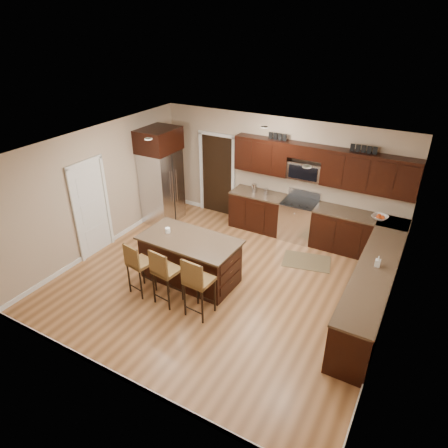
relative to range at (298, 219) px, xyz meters
The scene contains 23 objects.
floor 2.59m from the range, 105.51° to the right, with size 6.00×6.00×0.00m, color #A06B3F.
ceiling 3.38m from the range, 105.51° to the right, with size 6.00×6.00×0.00m, color silver.
wall_back 1.15m from the range, 156.28° to the left, with size 6.00×6.00×0.00m, color tan.
wall_left 4.51m from the range, 146.33° to the right, with size 5.50×5.50×0.00m, color tan.
wall_right 3.49m from the range, 46.57° to the right, with size 5.50×5.50×0.00m, color tan.
base_cabinets 1.58m from the range, 39.46° to the right, with size 4.02×3.96×0.92m.
upper_cabinets 1.42m from the range, 20.23° to the left, with size 4.00×0.33×0.80m.
range is the anchor object (origin of this frame).
microwave 1.16m from the range, 90.00° to the left, with size 0.76×0.31×0.40m, color silver.
doorway 2.41m from the range, behind, with size 0.85×0.03×2.06m, color black.
pantry_door 4.61m from the range, 143.07° to the right, with size 0.03×0.80×2.04m, color white.
letter_decor 1.84m from the range, 31.31° to the left, with size 2.20×0.03×0.15m, color black, non-canonical shape.
island 2.91m from the range, 115.82° to the right, with size 1.94×1.06×0.92m.
stool_left 3.93m from the range, 118.13° to the right, with size 0.46×0.46×1.07m.
stool_mid 3.69m from the range, 109.75° to the right, with size 0.47×0.47×1.13m.
stool_right 3.52m from the range, 99.12° to the right, with size 0.46×0.46×1.17m.
refrigerator 3.47m from the range, 166.80° to the right, with size 0.79×0.97×2.35m.
floor_mat 1.15m from the range, 58.11° to the right, with size 0.99×0.66×0.01m, color brown.
fruit_bowl 1.80m from the range, ahead, with size 0.32×0.32×0.08m, color silver.
soap_bottle 2.78m from the range, 42.21° to the right, with size 0.09×0.09×0.20m, color #B2B2B2.
canister_tall 1.27m from the range, behind, with size 0.12×0.12×0.20m, color silver.
canister_short 0.99m from the range, behind, with size 0.11×0.11×0.15m, color silver.
island_jar 3.20m from the range, 124.02° to the right, with size 0.10×0.10×0.10m, color white.
Camera 1 is at (3.19, -5.55, 4.72)m, focal length 32.00 mm.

